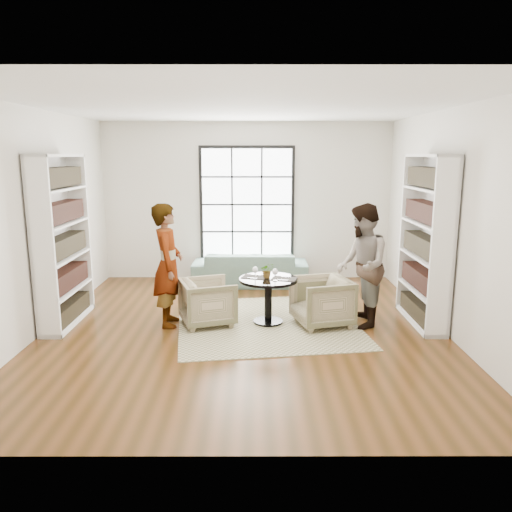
{
  "coord_description": "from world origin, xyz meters",
  "views": [
    {
      "loc": [
        0.16,
        -6.62,
        2.39
      ],
      "look_at": [
        0.17,
        0.4,
        0.96
      ],
      "focal_mm": 35.0,
      "sensor_mm": 36.0,
      "label": 1
    }
  ],
  "objects_px": {
    "armchair_right": "(322,302)",
    "armchair_left": "(208,302)",
    "flower_centerpiece": "(267,270)",
    "person_left": "(168,265)",
    "wine_glass_left": "(255,270)",
    "pedestal_table": "(268,291)",
    "wine_glass_right": "(275,272)",
    "sofa": "(250,268)",
    "person_right": "(362,266)"
  },
  "relations": [
    {
      "from": "armchair_left",
      "to": "wine_glass_right",
      "type": "distance_m",
      "value": 1.06
    },
    {
      "from": "pedestal_table",
      "to": "armchair_right",
      "type": "height_order",
      "value": "armchair_right"
    },
    {
      "from": "pedestal_table",
      "to": "flower_centerpiece",
      "type": "xyz_separation_m",
      "value": [
        -0.02,
        0.03,
        0.29
      ]
    },
    {
      "from": "wine_glass_right",
      "to": "flower_centerpiece",
      "type": "bearing_deg",
      "value": 118.69
    },
    {
      "from": "armchair_left",
      "to": "wine_glass_right",
      "type": "xyz_separation_m",
      "value": [
        0.95,
        -0.11,
        0.46
      ]
    },
    {
      "from": "pedestal_table",
      "to": "person_left",
      "type": "relative_size",
      "value": 0.48
    },
    {
      "from": "pedestal_table",
      "to": "armchair_right",
      "type": "relative_size",
      "value": 1.1
    },
    {
      "from": "armchair_right",
      "to": "flower_centerpiece",
      "type": "xyz_separation_m",
      "value": [
        -0.77,
        0.12,
        0.43
      ]
    },
    {
      "from": "sofa",
      "to": "person_right",
      "type": "distance_m",
      "value": 2.84
    },
    {
      "from": "sofa",
      "to": "wine_glass_right",
      "type": "distance_m",
      "value": 2.44
    },
    {
      "from": "armchair_left",
      "to": "armchair_right",
      "type": "height_order",
      "value": "armchair_right"
    },
    {
      "from": "pedestal_table",
      "to": "sofa",
      "type": "xyz_separation_m",
      "value": [
        -0.28,
        2.2,
        -0.18
      ]
    },
    {
      "from": "armchair_right",
      "to": "flower_centerpiece",
      "type": "bearing_deg",
      "value": -113.74
    },
    {
      "from": "armchair_left",
      "to": "flower_centerpiece",
      "type": "distance_m",
      "value": 0.96
    },
    {
      "from": "armchair_left",
      "to": "person_left",
      "type": "bearing_deg",
      "value": 71.06
    },
    {
      "from": "wine_glass_left",
      "to": "wine_glass_right",
      "type": "distance_m",
      "value": 0.3
    },
    {
      "from": "sofa",
      "to": "pedestal_table",
      "type": "bearing_deg",
      "value": 98.05
    },
    {
      "from": "armchair_right",
      "to": "person_right",
      "type": "xyz_separation_m",
      "value": [
        0.55,
        0.0,
        0.52
      ]
    },
    {
      "from": "sofa",
      "to": "armchair_right",
      "type": "relative_size",
      "value": 2.78
    },
    {
      "from": "person_left",
      "to": "wine_glass_right",
      "type": "height_order",
      "value": "person_left"
    },
    {
      "from": "wine_glass_right",
      "to": "person_right",
      "type": "bearing_deg",
      "value": 3.43
    },
    {
      "from": "sofa",
      "to": "wine_glass_left",
      "type": "distance_m",
      "value": 2.3
    },
    {
      "from": "pedestal_table",
      "to": "sofa",
      "type": "bearing_deg",
      "value": 97.33
    },
    {
      "from": "armchair_left",
      "to": "sofa",
      "type": "bearing_deg",
      "value": -33.4
    },
    {
      "from": "armchair_right",
      "to": "armchair_left",
      "type": "bearing_deg",
      "value": -106.36
    },
    {
      "from": "person_left",
      "to": "wine_glass_right",
      "type": "xyz_separation_m",
      "value": [
        1.5,
        -0.11,
        -0.07
      ]
    },
    {
      "from": "flower_centerpiece",
      "to": "sofa",
      "type": "bearing_deg",
      "value": 97.04
    },
    {
      "from": "armchair_left",
      "to": "wine_glass_right",
      "type": "bearing_deg",
      "value": -115.53
    },
    {
      "from": "wine_glass_right",
      "to": "flower_centerpiece",
      "type": "height_order",
      "value": "flower_centerpiece"
    },
    {
      "from": "pedestal_table",
      "to": "person_right",
      "type": "height_order",
      "value": "person_right"
    },
    {
      "from": "armchair_right",
      "to": "wine_glass_right",
      "type": "xyz_separation_m",
      "value": [
        -0.67,
        -0.07,
        0.45
      ]
    },
    {
      "from": "sofa",
      "to": "wine_glass_right",
      "type": "xyz_separation_m",
      "value": [
        0.37,
        -2.36,
        0.49
      ]
    },
    {
      "from": "sofa",
      "to": "armchair_left",
      "type": "distance_m",
      "value": 2.32
    },
    {
      "from": "wine_glass_left",
      "to": "pedestal_table",
      "type": "bearing_deg",
      "value": 13.18
    },
    {
      "from": "armchair_right",
      "to": "flower_centerpiece",
      "type": "relative_size",
      "value": 3.57
    },
    {
      "from": "flower_centerpiece",
      "to": "wine_glass_right",
      "type": "bearing_deg",
      "value": -61.31
    },
    {
      "from": "armchair_right",
      "to": "wine_glass_left",
      "type": "relative_size",
      "value": 4.25
    },
    {
      "from": "pedestal_table",
      "to": "wine_glass_right",
      "type": "xyz_separation_m",
      "value": [
        0.09,
        -0.16,
        0.31
      ]
    },
    {
      "from": "person_left",
      "to": "flower_centerpiece",
      "type": "bearing_deg",
      "value": -91.56
    },
    {
      "from": "sofa",
      "to": "person_right",
      "type": "bearing_deg",
      "value": 125.53
    },
    {
      "from": "sofa",
      "to": "armchair_right",
      "type": "height_order",
      "value": "armchair_right"
    },
    {
      "from": "flower_centerpiece",
      "to": "person_right",
      "type": "bearing_deg",
      "value": -5.1
    },
    {
      "from": "pedestal_table",
      "to": "armchair_left",
      "type": "distance_m",
      "value": 0.88
    },
    {
      "from": "person_right",
      "to": "flower_centerpiece",
      "type": "xyz_separation_m",
      "value": [
        -1.32,
        0.12,
        -0.09
      ]
    },
    {
      "from": "person_left",
      "to": "person_right",
      "type": "xyz_separation_m",
      "value": [
        2.72,
        -0.04,
        -0.0
      ]
    },
    {
      "from": "pedestal_table",
      "to": "armchair_right",
      "type": "xyz_separation_m",
      "value": [
        0.75,
        -0.08,
        -0.14
      ]
    },
    {
      "from": "wine_glass_left",
      "to": "wine_glass_right",
      "type": "xyz_separation_m",
      "value": [
        0.28,
        -0.11,
        -0.0
      ]
    },
    {
      "from": "sofa",
      "to": "armchair_left",
      "type": "height_order",
      "value": "armchair_left"
    },
    {
      "from": "person_left",
      "to": "flower_centerpiece",
      "type": "distance_m",
      "value": 1.4
    },
    {
      "from": "pedestal_table",
      "to": "person_right",
      "type": "bearing_deg",
      "value": -3.67
    }
  ]
}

